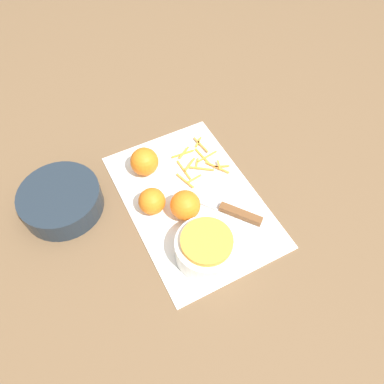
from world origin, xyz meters
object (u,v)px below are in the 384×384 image
(knife, at_px, (232,211))
(bowl_dark, at_px, (61,200))
(orange_back, at_px, (152,201))
(bowl_speckled, at_px, (206,247))
(orange_right, at_px, (144,162))
(orange_left, at_px, (185,205))

(knife, bearing_deg, bowl_dark, 22.75)
(orange_back, bearing_deg, bowl_speckled, -161.50)
(knife, bearing_deg, orange_right, -5.33)
(bowl_dark, distance_m, orange_left, 0.31)
(bowl_speckled, relative_size, orange_right, 1.90)
(orange_back, bearing_deg, knife, -120.72)
(bowl_speckled, xyz_separation_m, bowl_dark, (0.28, 0.25, -0.01))
(orange_left, height_order, orange_back, orange_left)
(orange_right, distance_m, orange_back, 0.13)
(knife, distance_m, orange_right, 0.26)
(bowl_speckled, relative_size, orange_left, 1.92)
(bowl_speckled, relative_size, knife, 0.72)
(bowl_speckled, bearing_deg, orange_back, 18.50)
(knife, xyz_separation_m, orange_back, (0.10, 0.17, 0.03))
(orange_right, relative_size, orange_back, 1.12)
(orange_right, bearing_deg, bowl_dark, 92.46)
(bowl_dark, height_order, orange_left, orange_left)
(orange_left, bearing_deg, knife, -116.08)
(bowl_speckled, bearing_deg, orange_right, 4.86)
(orange_right, bearing_deg, orange_back, 165.03)
(orange_left, height_order, orange_right, same)
(bowl_dark, xyz_separation_m, knife, (-0.21, -0.37, -0.02))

